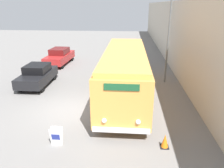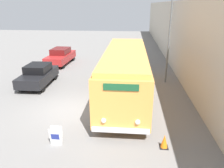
{
  "view_description": "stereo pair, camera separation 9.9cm",
  "coord_description": "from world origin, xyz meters",
  "px_view_note": "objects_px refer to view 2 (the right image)",
  "views": [
    {
      "loc": [
        3.22,
        -10.98,
        5.7
      ],
      "look_at": [
        2.34,
        -0.17,
        1.75
      ],
      "focal_mm": 35.0,
      "sensor_mm": 36.0,
      "label": 1
    },
    {
      "loc": [
        3.32,
        -10.97,
        5.7
      ],
      "look_at": [
        2.34,
        -0.17,
        1.75
      ],
      "focal_mm": 35.0,
      "sensor_mm": 36.0,
      "label": 2
    }
  ],
  "objects_px": {
    "parked_car_near": "(38,75)",
    "streetlamp": "(170,23)",
    "parked_car_mid": "(61,56)",
    "sign_board": "(56,136)",
    "vintage_bus": "(125,71)",
    "traffic_cone": "(164,141)"
  },
  "relations": [
    {
      "from": "streetlamp",
      "to": "parked_car_near",
      "type": "relative_size",
      "value": 1.7
    },
    {
      "from": "vintage_bus",
      "to": "parked_car_mid",
      "type": "distance_m",
      "value": 10.33
    },
    {
      "from": "sign_board",
      "to": "parked_car_mid",
      "type": "relative_size",
      "value": 0.18
    },
    {
      "from": "streetlamp",
      "to": "parked_car_mid",
      "type": "relative_size",
      "value": 1.52
    },
    {
      "from": "parked_car_near",
      "to": "parked_car_mid",
      "type": "bearing_deg",
      "value": 91.84
    },
    {
      "from": "vintage_bus",
      "to": "streetlamp",
      "type": "bearing_deg",
      "value": 44.72
    },
    {
      "from": "parked_car_near",
      "to": "traffic_cone",
      "type": "height_order",
      "value": "parked_car_near"
    },
    {
      "from": "streetlamp",
      "to": "traffic_cone",
      "type": "relative_size",
      "value": 11.32
    },
    {
      "from": "vintage_bus",
      "to": "sign_board",
      "type": "distance_m",
      "value": 6.35
    },
    {
      "from": "sign_board",
      "to": "parked_car_near",
      "type": "height_order",
      "value": "parked_car_near"
    },
    {
      "from": "streetlamp",
      "to": "vintage_bus",
      "type": "bearing_deg",
      "value": -135.28
    },
    {
      "from": "vintage_bus",
      "to": "traffic_cone",
      "type": "xyz_separation_m",
      "value": [
        1.87,
        -5.39,
        -1.42
      ]
    },
    {
      "from": "parked_car_mid",
      "to": "traffic_cone",
      "type": "distance_m",
      "value": 15.73
    },
    {
      "from": "parked_car_near",
      "to": "vintage_bus",
      "type": "bearing_deg",
      "value": -14.31
    },
    {
      "from": "parked_car_near",
      "to": "parked_car_mid",
      "type": "distance_m",
      "value": 6.19
    },
    {
      "from": "vintage_bus",
      "to": "parked_car_mid",
      "type": "relative_size",
      "value": 2.26
    },
    {
      "from": "streetlamp",
      "to": "parked_car_mid",
      "type": "distance_m",
      "value": 11.49
    },
    {
      "from": "parked_car_mid",
      "to": "traffic_cone",
      "type": "xyz_separation_m",
      "value": [
        8.62,
        -13.15,
        -0.51
      ]
    },
    {
      "from": "sign_board",
      "to": "parked_car_mid",
      "type": "height_order",
      "value": "parked_car_mid"
    },
    {
      "from": "vintage_bus",
      "to": "sign_board",
      "type": "bearing_deg",
      "value": -116.15
    },
    {
      "from": "parked_car_near",
      "to": "streetlamp",
      "type": "bearing_deg",
      "value": 8.09
    },
    {
      "from": "vintage_bus",
      "to": "sign_board",
      "type": "height_order",
      "value": "vintage_bus"
    }
  ]
}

